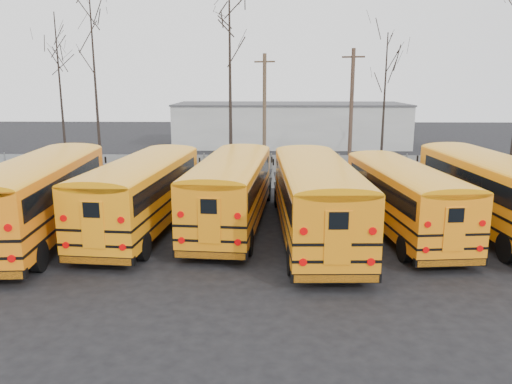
{
  "coord_description": "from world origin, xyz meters",
  "views": [
    {
      "loc": [
        -0.26,
        -17.27,
        6.34
      ],
      "look_at": [
        -0.72,
        3.76,
        1.6
      ],
      "focal_mm": 35.0,
      "sensor_mm": 36.0,
      "label": 1
    }
  ],
  "objects_px": {
    "bus_c": "(232,185)",
    "bus_f": "(491,187)",
    "bus_d": "(315,193)",
    "utility_pole_right": "(351,111)",
    "bus_a": "(40,191)",
    "bus_b": "(143,188)",
    "utility_pole_left": "(264,113)",
    "bus_e": "(402,193)"
  },
  "relations": [
    {
      "from": "bus_c",
      "to": "bus_f",
      "type": "relative_size",
      "value": 0.96
    },
    {
      "from": "bus_d",
      "to": "utility_pole_right",
      "type": "height_order",
      "value": "utility_pole_right"
    },
    {
      "from": "bus_a",
      "to": "bus_b",
      "type": "relative_size",
      "value": 1.05
    },
    {
      "from": "bus_f",
      "to": "utility_pole_left",
      "type": "xyz_separation_m",
      "value": [
        -9.66,
        13.25,
        2.19
      ]
    },
    {
      "from": "bus_a",
      "to": "bus_f",
      "type": "bearing_deg",
      "value": -0.05
    },
    {
      "from": "utility_pole_left",
      "to": "bus_c",
      "type": "bearing_deg",
      "value": -76.9
    },
    {
      "from": "bus_f",
      "to": "utility_pole_right",
      "type": "bearing_deg",
      "value": 103.17
    },
    {
      "from": "bus_a",
      "to": "bus_c",
      "type": "xyz_separation_m",
      "value": [
        7.65,
        1.73,
        -0.12
      ]
    },
    {
      "from": "bus_b",
      "to": "bus_d",
      "type": "height_order",
      "value": "bus_d"
    },
    {
      "from": "utility_pole_right",
      "to": "bus_d",
      "type": "bearing_deg",
      "value": -85.9
    },
    {
      "from": "bus_a",
      "to": "bus_d",
      "type": "xyz_separation_m",
      "value": [
        11.11,
        -0.03,
        -0.03
      ]
    },
    {
      "from": "bus_a",
      "to": "bus_f",
      "type": "xyz_separation_m",
      "value": [
        18.65,
        1.33,
        -0.03
      ]
    },
    {
      "from": "utility_pole_left",
      "to": "utility_pole_right",
      "type": "height_order",
      "value": "utility_pole_right"
    },
    {
      "from": "bus_a",
      "to": "bus_d",
      "type": "height_order",
      "value": "bus_a"
    },
    {
      "from": "bus_e",
      "to": "bus_f",
      "type": "relative_size",
      "value": 0.91
    },
    {
      "from": "bus_f",
      "to": "bus_b",
      "type": "bearing_deg",
      "value": 177.03
    },
    {
      "from": "bus_d",
      "to": "utility_pole_left",
      "type": "xyz_separation_m",
      "value": [
        -2.12,
        14.61,
        2.19
      ]
    },
    {
      "from": "utility_pole_left",
      "to": "bus_f",
      "type": "bearing_deg",
      "value": -34.86
    },
    {
      "from": "bus_b",
      "to": "utility_pole_left",
      "type": "bearing_deg",
      "value": 74.5
    },
    {
      "from": "bus_c",
      "to": "utility_pole_right",
      "type": "height_order",
      "value": "utility_pole_right"
    },
    {
      "from": "bus_c",
      "to": "utility_pole_right",
      "type": "relative_size",
      "value": 1.38
    },
    {
      "from": "bus_a",
      "to": "utility_pole_left",
      "type": "bearing_deg",
      "value": 54.19
    },
    {
      "from": "bus_c",
      "to": "utility_pole_right",
      "type": "xyz_separation_m",
      "value": [
        7.11,
        12.44,
        2.43
      ]
    },
    {
      "from": "bus_f",
      "to": "utility_pole_right",
      "type": "xyz_separation_m",
      "value": [
        -3.89,
        12.83,
        2.35
      ]
    },
    {
      "from": "bus_a",
      "to": "utility_pole_left",
      "type": "relative_size",
      "value": 1.52
    },
    {
      "from": "bus_b",
      "to": "bus_f",
      "type": "height_order",
      "value": "bus_f"
    },
    {
      "from": "bus_a",
      "to": "utility_pole_right",
      "type": "distance_m",
      "value": 20.59
    },
    {
      "from": "bus_c",
      "to": "bus_a",
      "type": "bearing_deg",
      "value": -162.46
    },
    {
      "from": "bus_d",
      "to": "bus_e",
      "type": "distance_m",
      "value": 3.84
    },
    {
      "from": "bus_f",
      "to": "utility_pole_left",
      "type": "distance_m",
      "value": 16.54
    },
    {
      "from": "bus_a",
      "to": "utility_pole_left",
      "type": "distance_m",
      "value": 17.27
    },
    {
      "from": "bus_a",
      "to": "bus_b",
      "type": "distance_m",
      "value": 4.1
    },
    {
      "from": "bus_f",
      "to": "utility_pole_left",
      "type": "bearing_deg",
      "value": 122.4
    },
    {
      "from": "bus_b",
      "to": "utility_pole_left",
      "type": "xyz_separation_m",
      "value": [
        5.06,
        13.43,
        2.26
      ]
    },
    {
      "from": "bus_c",
      "to": "utility_pole_left",
      "type": "distance_m",
      "value": 13.12
    },
    {
      "from": "bus_a",
      "to": "bus_c",
      "type": "relative_size",
      "value": 1.06
    },
    {
      "from": "bus_f",
      "to": "utility_pole_right",
      "type": "relative_size",
      "value": 1.44
    },
    {
      "from": "bus_a",
      "to": "bus_b",
      "type": "bearing_deg",
      "value": 12.16
    },
    {
      "from": "bus_d",
      "to": "bus_e",
      "type": "bearing_deg",
      "value": 12.97
    },
    {
      "from": "bus_f",
      "to": "bus_e",
      "type": "bearing_deg",
      "value": -178.0
    },
    {
      "from": "bus_a",
      "to": "bus_d",
      "type": "bearing_deg",
      "value": -4.3
    },
    {
      "from": "bus_a",
      "to": "bus_e",
      "type": "relative_size",
      "value": 1.12
    }
  ]
}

